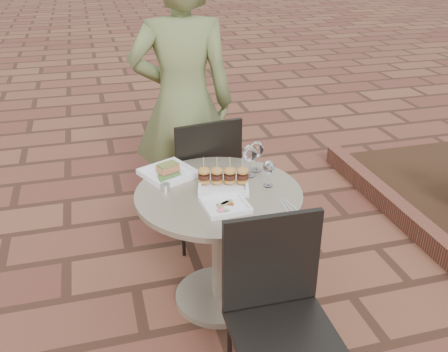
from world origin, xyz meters
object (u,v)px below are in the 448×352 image
object	(u,v)px
cafe_table	(219,230)
chair_near	(278,303)
plate_sliders	(223,179)
plate_salmon	(168,172)
diner	(183,104)
plate_tuna	(225,205)
chair_far	(204,172)

from	to	relation	value
cafe_table	chair_near	distance (m)	0.73
cafe_table	plate_sliders	distance (m)	0.30
chair_near	plate_salmon	distance (m)	1.05
diner	plate_tuna	size ratio (longest dim) A/B	7.99
cafe_table	chair_near	xyz separation A→B (m)	(0.07, -0.72, 0.07)
chair_near	plate_tuna	bearing A→B (deg)	99.69
plate_salmon	chair_near	bearing A→B (deg)	-73.12
diner	plate_tuna	distance (m)	1.04
cafe_table	diner	world-z (taller)	diner
chair_far	plate_sliders	bearing A→B (deg)	79.97
chair_near	diner	world-z (taller)	diner
diner	plate_sliders	size ratio (longest dim) A/B	5.75
chair_near	diner	xyz separation A→B (m)	(-0.09, 1.57, 0.40)
plate_salmon	diner	bearing A→B (deg)	70.45
chair_far	diner	xyz separation A→B (m)	(-0.08, 0.24, 0.40)
cafe_table	plate_tuna	distance (m)	0.31
diner	cafe_table	bearing A→B (deg)	100.80
chair_near	chair_far	bearing A→B (deg)	91.79
cafe_table	chair_far	size ratio (longest dim) A/B	0.97
cafe_table	chair_far	distance (m)	0.62
cafe_table	plate_sliders	bearing A→B (deg)	53.94
cafe_table	plate_tuna	world-z (taller)	plate_tuna
plate_tuna	cafe_table	bearing A→B (deg)	86.34
plate_salmon	plate_sliders	distance (m)	0.34
chair_near	plate_tuna	distance (m)	0.60
chair_near	plate_sliders	size ratio (longest dim) A/B	2.82
plate_sliders	plate_tuna	bearing A→B (deg)	-103.26
cafe_table	plate_sliders	xyz separation A→B (m)	(0.04, 0.06, 0.29)
chair_far	diner	size ratio (longest dim) A/B	0.49
chair_far	chair_near	world-z (taller)	same
plate_sliders	plate_tuna	world-z (taller)	plate_sliders
chair_near	diner	size ratio (longest dim) A/B	0.49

